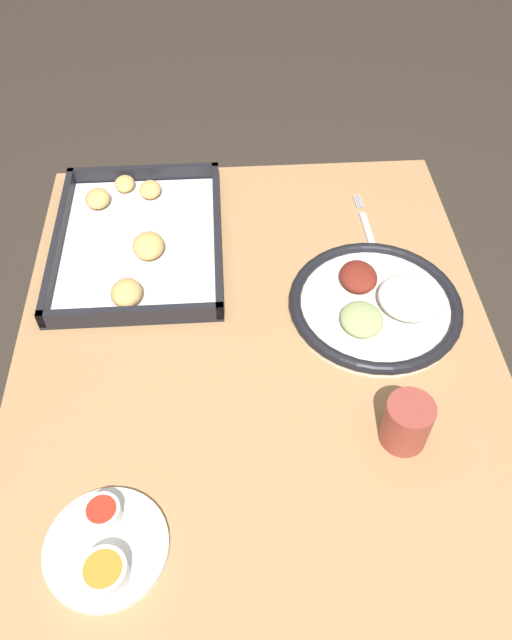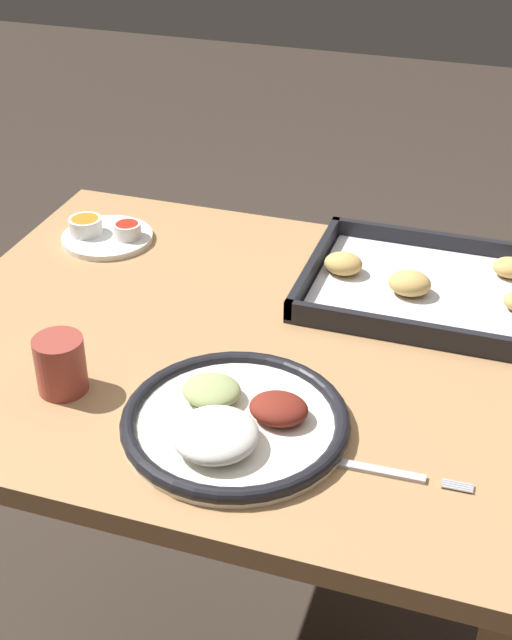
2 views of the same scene
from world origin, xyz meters
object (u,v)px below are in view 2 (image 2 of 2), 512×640
at_px(drinking_cup, 61,365).
at_px(dinner_plate, 234,421).
at_px(fork, 380,471).
at_px(saucer_plate, 105,233).
at_px(baking_tray, 433,287).

bearing_deg(drinking_cup, dinner_plate, -2.37).
bearing_deg(fork, dinner_plate, 172.26).
bearing_deg(saucer_plate, drinking_cup, -71.09).
bearing_deg(drinking_cup, fork, -3.90).
distance_m(dinner_plate, saucer_plate, 0.55).
height_order(dinner_plate, saucer_plate, dinner_plate).
distance_m(fork, baking_tray, 0.42).
height_order(saucer_plate, drinking_cup, drinking_cup).
distance_m(fork, saucer_plate, 0.69).
bearing_deg(dinner_plate, saucer_plate, 132.76).
xyz_separation_m(dinner_plate, fork, (0.18, -0.02, -0.01)).
height_order(fork, drinking_cup, drinking_cup).
bearing_deg(fork, drinking_cup, 174.23).
relative_size(saucer_plate, drinking_cup, 2.00).
relative_size(fork, baking_tray, 0.50).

